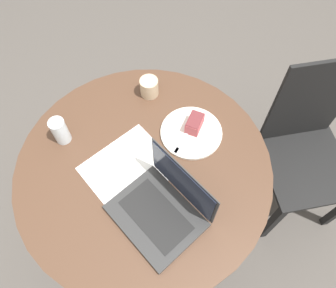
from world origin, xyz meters
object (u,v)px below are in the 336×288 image
object	(u,v)px
coffee_glass	(149,87)
laptop	(162,208)
plate	(191,132)
chair	(305,148)

from	to	relation	value
coffee_glass	laptop	xyz separation A→B (m)	(-0.31, -0.47, -0.01)
coffee_glass	laptop	bearing A→B (deg)	-123.51
coffee_glass	plate	bearing A→B (deg)	-89.70
chair	plate	size ratio (longest dim) A/B	3.77
laptop	chair	bearing A→B (deg)	-101.85
plate	laptop	distance (m)	0.36
laptop	plate	bearing A→B (deg)	-61.57
plate	coffee_glass	size ratio (longest dim) A/B	3.04
chair	laptop	xyz separation A→B (m)	(-0.81, 0.14, 0.30)
plate	laptop	world-z (taller)	laptop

